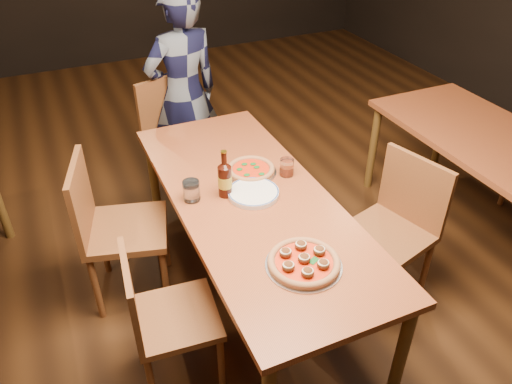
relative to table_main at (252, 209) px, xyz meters
name	(u,v)px	position (x,y,z in m)	size (l,w,h in m)	color
ground	(253,296)	(0.00, 0.00, -0.68)	(9.00, 9.00, 0.00)	black
table_main	(252,209)	(0.00, 0.00, 0.00)	(0.80, 2.00, 0.75)	maroon
table_right	(512,160)	(1.70, -0.20, 0.00)	(0.80, 2.00, 0.75)	maroon
chair_main_nw	(176,316)	(-0.56, -0.35, -0.25)	(0.40, 0.40, 0.86)	brown
chair_main_sw	(126,228)	(-0.64, 0.35, -0.19)	(0.46, 0.46, 0.98)	brown
chair_main_e	(386,234)	(0.72, -0.29, -0.21)	(0.44, 0.44, 0.95)	brown
chair_end	(185,143)	(-0.04, 1.17, -0.18)	(0.46, 0.46, 0.99)	brown
pizza_meatball	(304,262)	(0.00, -0.58, 0.10)	(0.35, 0.35, 0.06)	#B7B7BF
pizza_margherita	(251,170)	(0.10, 0.24, 0.09)	(0.30, 0.30, 0.04)	#B7B7BF
plate_stack	(253,193)	(0.02, 0.02, 0.09)	(0.28, 0.28, 0.03)	white
beer_bottle	(225,180)	(-0.12, 0.08, 0.17)	(0.08, 0.08, 0.27)	black
water_glass	(191,191)	(-0.30, 0.12, 0.13)	(0.09, 0.09, 0.11)	white
amber_glass	(287,167)	(0.27, 0.13, 0.12)	(0.08, 0.08, 0.10)	maroon
diner	(184,96)	(0.04, 1.34, 0.12)	(0.58, 0.38, 1.59)	black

